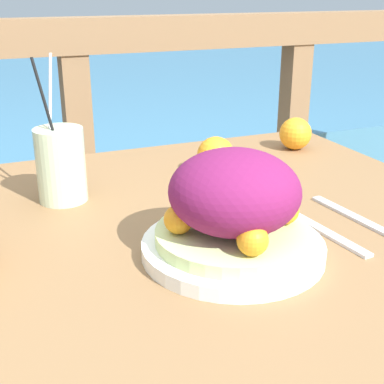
{
  "coord_description": "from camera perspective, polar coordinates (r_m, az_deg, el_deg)",
  "views": [
    {
      "loc": [
        -0.26,
        -0.72,
        1.07
      ],
      "look_at": [
        0.03,
        -0.03,
        0.78
      ],
      "focal_mm": 50.0,
      "sensor_mm": 36.0,
      "label": 1
    }
  ],
  "objects": [
    {
      "name": "drink_glass",
      "position": [
        0.94,
        -13.82,
        2.86
      ],
      "size": [
        0.08,
        0.08,
        0.25
      ],
      "color": "beige",
      "rests_on": "patio_table"
    },
    {
      "name": "orange_near_basket",
      "position": [
        1.24,
        10.97,
        6.14
      ],
      "size": [
        0.07,
        0.07,
        0.07
      ],
      "color": "orange",
      "rests_on": "patio_table"
    },
    {
      "name": "sea_backdrop",
      "position": [
        4.02,
        -18.59,
        8.02
      ],
      "size": [
        12.0,
        4.0,
        0.45
      ],
      "color": "teal",
      "rests_on": "ground_plane"
    },
    {
      "name": "patio_table",
      "position": [
        0.88,
        -2.49,
        -9.22
      ],
      "size": [
        1.06,
        0.84,
        0.72
      ],
      "color": "olive",
      "rests_on": "ground_plane"
    },
    {
      "name": "salad_plate",
      "position": [
        0.72,
        4.47,
        -2.07
      ],
      "size": [
        0.25,
        0.25,
        0.15
      ],
      "color": "white",
      "rests_on": "patio_table"
    },
    {
      "name": "orange_near_glass",
      "position": [
        1.05,
        2.55,
        3.93
      ],
      "size": [
        0.07,
        0.07,
        0.07
      ],
      "color": "orange",
      "rests_on": "patio_table"
    },
    {
      "name": "knife",
      "position": [
        0.9,
        16.75,
        -2.48
      ],
      "size": [
        0.03,
        0.18,
        0.0
      ],
      "color": "silver",
      "rests_on": "patio_table"
    },
    {
      "name": "fork",
      "position": [
        0.83,
        14.01,
        -4.14
      ],
      "size": [
        0.03,
        0.18,
        0.0
      ],
      "color": "silver",
      "rests_on": "patio_table"
    },
    {
      "name": "railing_fence",
      "position": [
        1.49,
        -11.98,
        6.02
      ],
      "size": [
        2.8,
        0.08,
        0.99
      ],
      "color": "brown",
      "rests_on": "ground_plane"
    }
  ]
}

